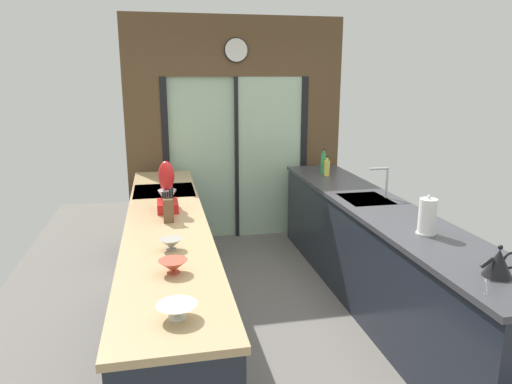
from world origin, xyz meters
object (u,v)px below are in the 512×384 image
Objects in this scene: mixing_bowl_far at (171,244)px; paper_towel_roll at (427,217)px; soap_bottle_near at (327,168)px; kettle at (499,263)px; mixing_bowl_mid at (173,266)px; oven_range at (166,235)px; mixing_bowl_near at (177,310)px; stand_mixer at (167,192)px; soap_bottle_far at (323,163)px; knife_block at (168,209)px.

paper_towel_roll is at bearing -1.89° from mixing_bowl_far.
paper_towel_roll is (-0.00, -2.04, 0.04)m from soap_bottle_near.
kettle is 1.09× the size of soap_bottle_near.
mixing_bowl_mid is at bearing -169.90° from paper_towel_roll.
mixing_bowl_near reaches higher than oven_range.
kettle is at bearing -43.83° from stand_mixer.
oven_range is 3.23× the size of soap_bottle_far.
soap_bottle_far reaches higher than mixing_bowl_far.
oven_range is 2.19× the size of stand_mixer.
soap_bottle_near is (1.78, 2.35, 0.05)m from mixing_bowl_mid.
soap_bottle_near is at bearing -90.00° from soap_bottle_far.
soap_bottle_near reaches higher than kettle.
paper_towel_roll is (-0.00, 0.73, 0.05)m from kettle.
paper_towel_roll is at bearing -28.81° from stand_mixer.
mixing_bowl_mid is 1.83m from kettle.
paper_towel_roll is at bearing -90.00° from soap_bottle_far.
oven_range is 4.14× the size of soap_bottle_near.
mixing_bowl_far is 0.52× the size of paper_towel_roll.
mixing_bowl_near is 0.66× the size of paper_towel_roll.
oven_range is at bearing -169.52° from soap_bottle_near.
soap_bottle_near is at bearing 58.25° from mixing_bowl_near.
soap_bottle_near is at bearing 10.48° from oven_range.
oven_range is 3.54× the size of knife_block.
mixing_bowl_mid is at bearing -90.00° from stand_mixer.
knife_block is (0.00, 1.53, 0.06)m from mixing_bowl_near.
mixing_bowl_far is 1.95m from kettle.
paper_towel_roll is (1.78, -0.06, 0.09)m from mixing_bowl_far.
soap_bottle_near is (1.78, 2.88, 0.06)m from mixing_bowl_near.
knife_block is (0.00, 1.01, 0.05)m from mixing_bowl_mid.
stand_mixer reaches higher than mixing_bowl_far.
soap_bottle_far reaches higher than mixing_bowl_mid.
soap_bottle_far reaches higher than knife_block.
stand_mixer is 2.03m from paper_towel_roll.
mixing_bowl_mid reaches higher than mixing_bowl_near.
paper_towel_roll is (1.78, -0.98, -0.03)m from stand_mixer.
knife_block is 0.91× the size of soap_bottle_far.
stand_mixer is at bearing 90.04° from knife_block.
stand_mixer is 1.73× the size of kettle.
mixing_bowl_far is at bearing 178.11° from paper_towel_roll.
mixing_bowl_near is at bearing -90.00° from mixing_bowl_far.
stand_mixer is at bearing 151.19° from paper_towel_roll.
oven_range is at bearing 90.64° from mixing_bowl_far.
mixing_bowl_mid reaches higher than oven_range.
mixing_bowl_far is 0.67× the size of soap_bottle_near.
kettle is at bearing -89.86° from paper_towel_roll.
knife_block is 1.91m from paper_towel_roll.
mixing_bowl_far is 0.36× the size of stand_mixer.
soap_bottle_near is at bearing 90.04° from kettle.
kettle reaches higher than mixing_bowl_near.
paper_towel_roll is at bearing -21.32° from knife_block.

